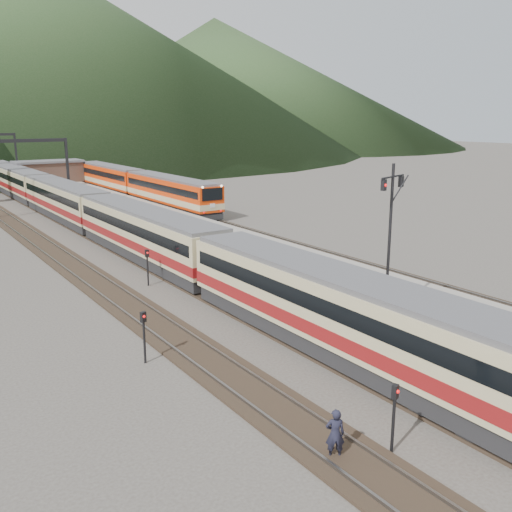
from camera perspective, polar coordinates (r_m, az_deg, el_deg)
track_main at (r=50.85m, az=-15.17°, el=1.83°), size 2.60×200.00×0.23m
track_far at (r=49.52m, az=-20.63°, el=1.11°), size 2.60×200.00×0.23m
track_second at (r=55.51m, az=-3.90°, el=3.25°), size 2.60×200.00×0.23m
platform at (r=51.00m, az=-8.51°, el=2.69°), size 8.00×100.00×1.00m
gantry_near at (r=63.76m, az=-22.43°, el=8.61°), size 9.55×0.25×8.00m
station_shed at (r=88.24m, az=-20.01°, el=7.98°), size 9.40×4.40×3.10m
hill_c at (r=251.52m, az=-4.10°, el=17.05°), size 160.00×160.00×50.00m
main_train at (r=60.51m, az=-18.60°, el=5.31°), size 2.94×100.87×3.59m
second_train at (r=72.72m, az=-11.78°, el=6.94°), size 2.75×37.47×3.36m
signal_mast at (r=27.17m, az=13.28°, el=3.18°), size 2.12×0.79×7.08m
short_signal_a at (r=18.41m, az=13.64°, el=-14.68°), size 0.26×0.23×2.27m
short_signal_b at (r=35.44m, az=-10.81°, el=-0.66°), size 0.23×0.18×2.27m
short_signal_c at (r=24.40m, az=-11.15°, el=-7.30°), size 0.26×0.22×2.27m
worker at (r=18.14m, az=7.91°, el=-17.22°), size 0.71×0.64×1.63m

